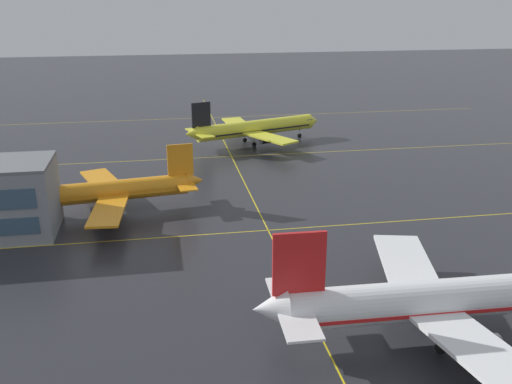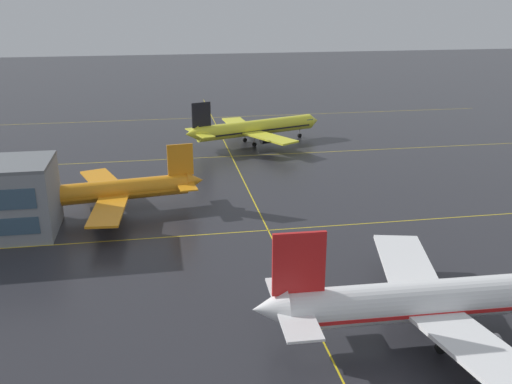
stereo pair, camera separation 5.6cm
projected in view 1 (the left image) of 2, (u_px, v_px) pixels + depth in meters
airliner_front_gate at (447, 299)px, 57.52m from camera, size 40.23×34.77×12.53m
airliner_second_row at (102, 192)px, 90.77m from camera, size 33.24×28.44×10.33m
airliner_third_row at (254, 128)px, 132.74m from camera, size 34.02×29.09×10.84m
taxiway_markings at (246, 186)px, 104.30m from camera, size 159.60×181.77×0.01m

